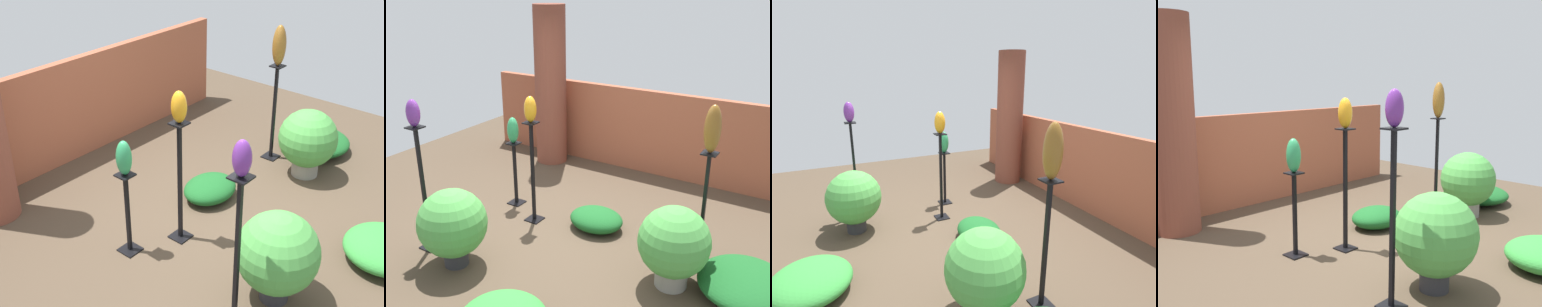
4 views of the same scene
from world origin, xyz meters
TOP-DOWN VIEW (x-y plane):
  - ground_plane at (0.00, 0.00)m, footprint 8.00×8.00m
  - brick_wall_back at (0.00, 2.30)m, footprint 5.60×0.12m
  - brick_pillar at (-1.42, 1.89)m, footprint 0.52×0.52m
  - pedestal_violet at (-1.04, -1.15)m, footprint 0.20×0.20m
  - pedestal_amber at (-0.40, 0.02)m, footprint 0.20×0.20m
  - pedestal_jade at (-0.90, 0.27)m, footprint 0.20×0.20m
  - pedestal_bronze at (1.73, 0.25)m, footprint 0.20×0.20m
  - art_vase_violet at (-1.04, -1.15)m, footprint 0.14×0.15m
  - art_vase_amber at (-0.40, 0.02)m, footprint 0.15×0.16m
  - art_vase_jade at (-0.90, 0.27)m, footprint 0.15×0.15m
  - art_vase_bronze at (1.73, 0.25)m, footprint 0.17×0.17m
  - potted_plant_walkway_edge at (1.62, -0.32)m, footprint 0.73×0.73m
  - potted_plant_mid_right at (-0.53, -1.23)m, footprint 0.75×0.75m
  - foliage_bed_east at (0.40, 0.26)m, footprint 0.70×0.56m
  - foliage_bed_center at (2.31, -0.08)m, footprint 0.94×0.96m

SIDE VIEW (x-z plane):
  - ground_plane at x=0.00m, z-range 0.00..0.00m
  - foliage_bed_east at x=0.40m, z-range 0.00..0.26m
  - foliage_bed_center at x=2.31m, z-range 0.00..0.26m
  - pedestal_jade at x=-0.90m, z-range -0.04..0.86m
  - potted_plant_walkway_edge at x=1.62m, z-range 0.05..0.93m
  - potted_plant_mid_right at x=-0.53m, z-range 0.06..0.95m
  - pedestal_bronze at x=1.73m, z-range -0.05..1.25m
  - pedestal_amber at x=-0.40m, z-range -0.05..1.29m
  - brick_wall_back at x=0.00m, z-range 0.00..1.36m
  - pedestal_violet at x=-1.04m, z-range -0.05..1.44m
  - art_vase_jade at x=-0.90m, z-range 0.91..1.26m
  - brick_pillar at x=-1.42m, z-range 0.00..2.62m
  - art_vase_amber at x=-0.40m, z-range 1.35..1.67m
  - art_vase_bronze at x=1.73m, z-range 1.30..1.81m
  - art_vase_violet at x=-1.04m, z-range 1.50..1.80m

